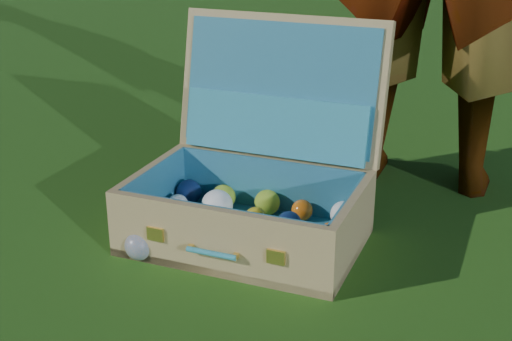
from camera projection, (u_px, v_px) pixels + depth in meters
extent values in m
plane|color=#215114|center=(300.00, 286.00, 1.56)|extent=(60.00, 60.00, 0.00)
sphere|color=teal|center=(140.00, 245.00, 1.66)|extent=(0.07, 0.07, 0.07)
cube|color=tan|center=(246.00, 239.00, 1.75)|extent=(0.57, 0.39, 0.02)
cube|color=tan|center=(216.00, 243.00, 1.57)|extent=(0.55, 0.05, 0.16)
cube|color=tan|center=(272.00, 187.00, 1.87)|extent=(0.55, 0.05, 0.16)
cube|color=tan|center=(151.00, 196.00, 1.81)|extent=(0.04, 0.32, 0.16)
cube|color=tan|center=(352.00, 230.00, 1.63)|extent=(0.04, 0.32, 0.16)
cube|color=teal|center=(246.00, 234.00, 1.74)|extent=(0.52, 0.35, 0.01)
cube|color=teal|center=(219.00, 236.00, 1.58)|extent=(0.51, 0.03, 0.14)
cube|color=teal|center=(270.00, 185.00, 1.86)|extent=(0.51, 0.03, 0.14)
cube|color=teal|center=(155.00, 193.00, 1.81)|extent=(0.02, 0.32, 0.14)
cube|color=teal|center=(347.00, 226.00, 1.63)|extent=(0.02, 0.32, 0.14)
cube|color=tan|center=(281.00, 86.00, 1.83)|extent=(0.55, 0.14, 0.36)
cube|color=teal|center=(279.00, 86.00, 1.82)|extent=(0.51, 0.10, 0.32)
cube|color=teal|center=(274.00, 126.00, 1.83)|extent=(0.49, 0.08, 0.15)
cube|color=#F2C659|center=(155.00, 234.00, 1.61)|extent=(0.04, 0.01, 0.03)
cube|color=#F2C659|center=(276.00, 257.00, 1.51)|extent=(0.04, 0.01, 0.03)
cylinder|color=teal|center=(211.00, 253.00, 1.56)|extent=(0.12, 0.02, 0.01)
cube|color=#F2C659|center=(190.00, 248.00, 1.58)|extent=(0.01, 0.02, 0.01)
cube|color=#F2C659|center=(236.00, 256.00, 1.54)|extent=(0.01, 0.02, 0.01)
sphere|color=#ACD032|center=(146.00, 229.00, 1.71)|extent=(0.05, 0.05, 0.05)
sphere|color=beige|center=(187.00, 230.00, 1.67)|extent=(0.08, 0.08, 0.08)
sphere|color=orange|center=(224.00, 242.00, 1.64)|extent=(0.06, 0.06, 0.06)
sphere|color=red|center=(268.00, 257.00, 1.59)|extent=(0.04, 0.04, 0.04)
sphere|color=#ACD032|center=(311.00, 257.00, 1.57)|extent=(0.06, 0.06, 0.06)
sphere|color=#ACD032|center=(167.00, 215.00, 1.77)|extent=(0.07, 0.07, 0.07)
sphere|color=red|center=(197.00, 226.00, 1.73)|extent=(0.04, 0.04, 0.04)
sphere|color=#ACD032|center=(245.00, 228.00, 1.70)|extent=(0.06, 0.06, 0.06)
sphere|color=gold|center=(283.00, 235.00, 1.65)|extent=(0.07, 0.07, 0.07)
sphere|color=beige|center=(323.00, 245.00, 1.63)|extent=(0.05, 0.05, 0.05)
sphere|color=white|center=(178.00, 205.00, 1.84)|extent=(0.05, 0.05, 0.05)
sphere|color=white|center=(217.00, 205.00, 1.80)|extent=(0.08, 0.08, 0.08)
sphere|color=gold|center=(256.00, 218.00, 1.76)|extent=(0.06, 0.06, 0.06)
sphere|color=navy|center=(289.00, 223.00, 1.73)|extent=(0.06, 0.06, 0.06)
sphere|color=orange|center=(330.00, 233.00, 1.69)|extent=(0.05, 0.05, 0.05)
sphere|color=navy|center=(189.00, 192.00, 1.90)|extent=(0.07, 0.07, 0.07)
sphere|color=#ACD032|center=(223.00, 197.00, 1.87)|extent=(0.07, 0.07, 0.07)
sphere|color=#ACD032|center=(267.00, 202.00, 1.84)|extent=(0.07, 0.07, 0.07)
sphere|color=orange|center=(302.00, 210.00, 1.81)|extent=(0.05, 0.05, 0.05)
sphere|color=white|center=(344.00, 214.00, 1.77)|extent=(0.07, 0.07, 0.07)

